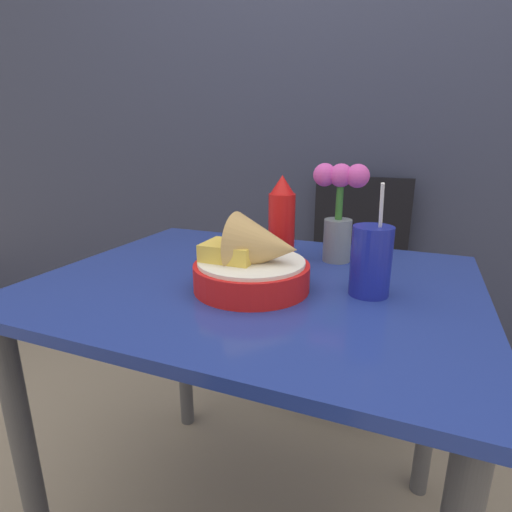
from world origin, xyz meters
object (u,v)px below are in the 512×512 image
chair_far_window (355,270)px  ketchup_bottle (282,220)px  flower_vase (339,207)px  drink_cup (371,263)px  food_basket (255,263)px

chair_far_window → ketchup_bottle: (-0.10, -0.69, 0.34)m
chair_far_window → flower_vase: size_ratio=3.66×
chair_far_window → flower_vase: (0.04, -0.64, 0.37)m
ketchup_bottle → flower_vase: flower_vase is taller
drink_cup → flower_vase: (-0.11, 0.21, 0.07)m
food_basket → drink_cup: 0.24m
food_basket → flower_vase: flower_vase is taller
food_basket → drink_cup: bearing=16.2°
drink_cup → flower_vase: 0.24m
ketchup_bottle → chair_far_window: bearing=81.8°
chair_far_window → drink_cup: (0.14, -0.84, 0.30)m
food_basket → drink_cup: size_ratio=1.06×
food_basket → ketchup_bottle: 0.22m
ketchup_bottle → food_basket: bearing=-85.8°
food_basket → chair_far_window: bearing=84.8°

